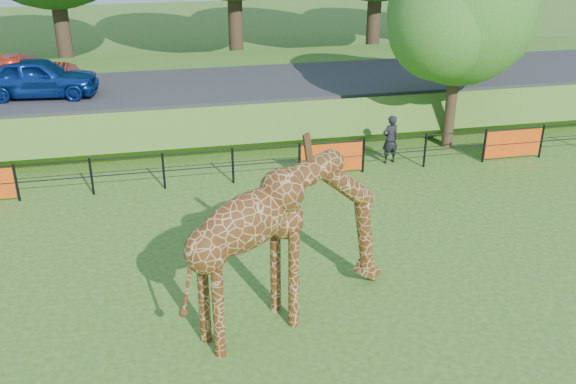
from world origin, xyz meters
name	(u,v)px	position (x,y,z in m)	size (l,w,h in m)	color
ground	(289,353)	(0.00, 0.00, 0.00)	(90.00, 90.00, 0.00)	#325E17
giraffe	(291,242)	(0.27, 1.20, 1.69)	(4.72, 0.87, 3.37)	#532D11
perimeter_fence	(233,166)	(0.00, 8.00, 0.55)	(28.07, 0.10, 1.10)	black
embankment	(208,93)	(0.00, 15.50, 0.65)	(40.00, 9.00, 1.30)	#325E17
road	(211,85)	(0.00, 14.00, 1.36)	(40.00, 5.00, 0.12)	#2D2D30
car_blue	(38,77)	(-5.94, 13.51, 2.10)	(1.60, 3.99, 1.36)	#123796
car_red	(23,75)	(-6.51, 14.07, 2.06)	(1.36, 3.91, 1.29)	red
visitor	(390,139)	(5.06, 8.58, 0.78)	(0.57, 0.37, 1.56)	black
tree_east	(463,17)	(7.60, 9.63, 4.28)	(5.40, 4.71, 6.76)	#382B19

